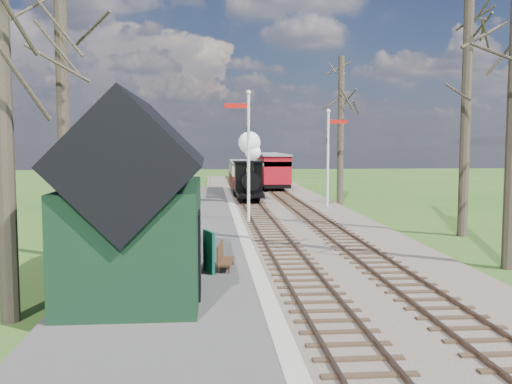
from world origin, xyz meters
TOP-DOWN VIEW (x-y plane):
  - ground at (0.00, 0.00)m, footprint 140.00×140.00m
  - distant_hills at (1.40, 64.38)m, footprint 114.40×48.00m
  - ballast_bed at (1.30, 22.00)m, footprint 8.00×60.00m
  - track_near at (0.00, 22.00)m, footprint 1.60×60.00m
  - track_far at (2.60, 22.00)m, footprint 1.60×60.00m
  - platform at (-3.50, 14.00)m, footprint 5.00×44.00m
  - coping_strip at (-1.20, 14.00)m, footprint 0.40×44.00m
  - station_shed at (-4.30, 4.00)m, footprint 3.25×6.30m
  - semaphore_near at (-0.77, 16.00)m, footprint 1.22×0.24m
  - semaphore_far at (4.37, 22.00)m, footprint 1.22×0.24m
  - bare_trees at (1.33, 10.10)m, footprint 15.51×22.39m
  - fence_line at (0.30, 36.00)m, footprint 12.60×0.08m
  - locomotive at (-0.01, 25.12)m, footprint 1.71×3.98m
  - coach at (0.00, 31.18)m, footprint 1.99×6.83m
  - red_carriage_a at (2.60, 34.32)m, footprint 2.21×5.47m
  - red_carriage_b at (2.60, 39.82)m, footprint 2.21×5.47m
  - sign_board at (-2.55, 5.43)m, footprint 0.34×0.78m
  - bench at (-2.16, 5.83)m, footprint 0.56×1.34m
  - person at (-3.21, 7.06)m, footprint 0.34×0.47m

SIDE VIEW (x-z plane):
  - distant_hills at x=1.40m, z-range -27.22..-5.20m
  - ground at x=0.00m, z-range 0.00..0.00m
  - ballast_bed at x=1.30m, z-range 0.00..0.10m
  - track_near at x=0.00m, z-range 0.02..0.17m
  - track_far at x=2.60m, z-range 0.02..0.17m
  - platform at x=-3.50m, z-range 0.00..0.20m
  - coping_strip at x=-1.20m, z-range 0.00..0.21m
  - fence_line at x=0.30m, z-range 0.05..1.05m
  - bench at x=-2.16m, z-range 0.18..0.92m
  - sign_board at x=-2.55m, z-range 0.20..1.36m
  - person at x=-3.21m, z-range 0.20..1.41m
  - coach at x=0.00m, z-range 0.40..2.50m
  - red_carriage_a at x=2.60m, z-range 0.43..2.75m
  - red_carriage_b at x=2.60m, z-range 0.43..2.75m
  - locomotive at x=-0.01m, z-range -0.16..4.11m
  - station_shed at x=-4.30m, z-range -0.12..4.66m
  - semaphore_far at x=4.37m, z-range 0.49..6.21m
  - semaphore_near at x=-0.77m, z-range 0.51..6.73m
  - bare_trees at x=1.33m, z-range -0.79..11.21m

